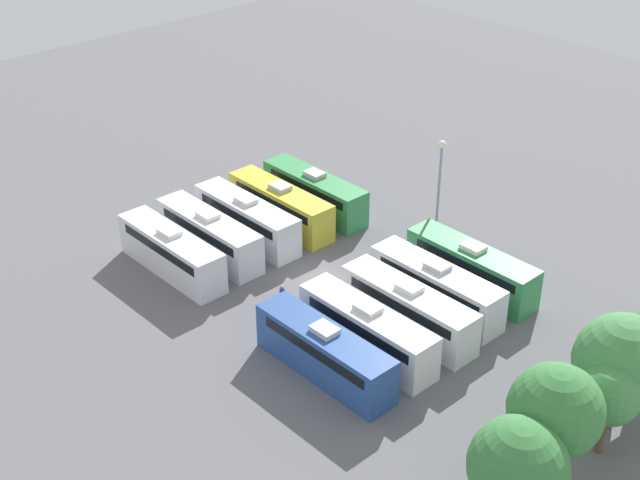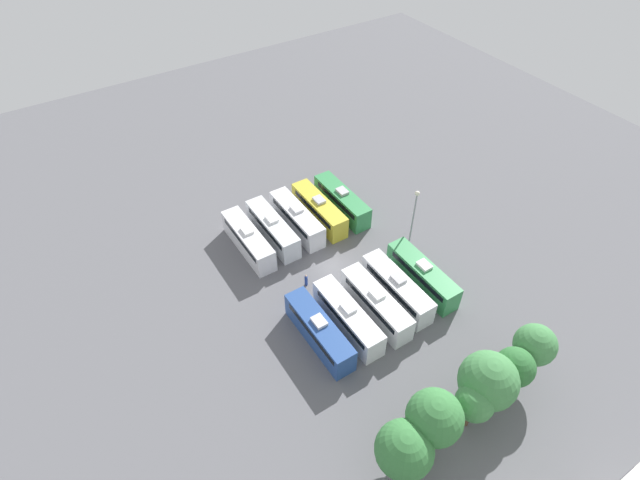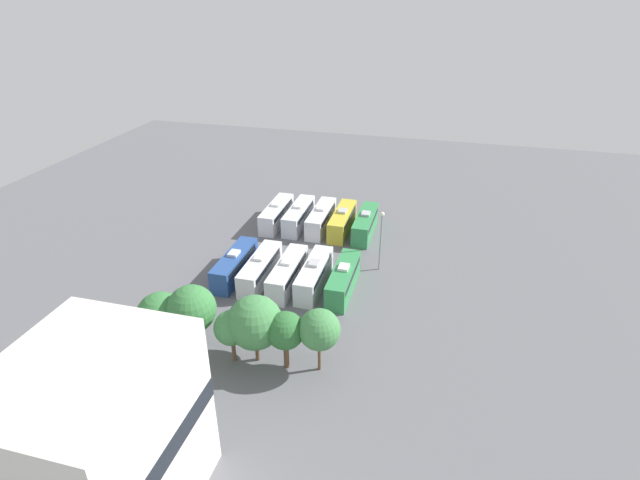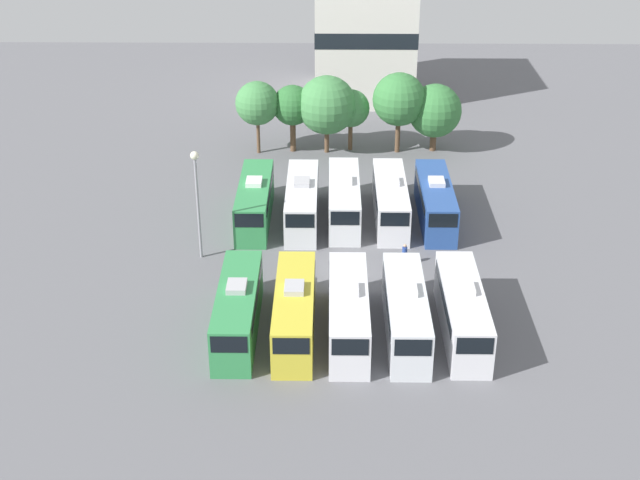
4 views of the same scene
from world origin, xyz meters
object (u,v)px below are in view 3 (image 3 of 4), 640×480
bus_0 (365,223)px  light_pole (381,231)px  tree_0 (319,330)px  tree_4 (192,309)px  bus_9 (235,264)px  tree_5 (161,316)px  worker_person (276,247)px  tree_3 (232,328)px  bus_2 (321,218)px  tree_2 (255,323)px  bus_7 (287,273)px  depot_building (99,442)px  bus_4 (276,214)px  bus_1 (342,220)px  bus_5 (343,279)px  tree_1 (285,331)px  bus_3 (299,215)px  bus_8 (260,268)px  bus_6 (314,274)px

bus_0 → light_pole: light_pole is taller
tree_0 → tree_4: (12.90, 0.40, 0.28)m
bus_9 → tree_5: 15.09m
worker_person → tree_0: tree_0 is taller
tree_3 → tree_5: size_ratio=0.91×
bus_2 → tree_0: 31.56m
tree_5 → tree_2: bearing=-176.8°
bus_7 → depot_building: depot_building is taller
bus_7 → bus_9: size_ratio=1.00×
depot_building → bus_4: bearing=-84.5°
bus_9 → bus_1: bearing=-122.6°
bus_5 → worker_person: bus_5 is taller
bus_2 → bus_5: same height
bus_2 → worker_person: 9.92m
bus_9 → worker_person: 7.98m
bus_0 → bus_1: (3.54, -0.11, 0.00)m
bus_2 → bus_9: 17.80m
bus_9 → depot_building: size_ratio=0.75×
tree_3 → bus_5: bearing=-117.1°
tree_0 → tree_2: 6.33m
bus_1 → worker_person: bus_1 is taller
bus_4 → tree_1: 33.01m
light_pole → bus_5: bearing=60.8°
tree_0 → tree_3: (8.52, 0.93, -0.78)m
tree_2 → bus_4: bearing=-74.3°
bus_3 → bus_4: size_ratio=1.00×
depot_building → bus_8: bearing=-87.9°
bus_0 → bus_9: bearing=49.2°
bus_9 → bus_6: bearing=-178.9°
tree_1 → tree_4: size_ratio=0.84×
light_pole → depot_building: bearing=71.3°
bus_8 → bus_5: bearing=-178.3°
tree_0 → bus_1: bearing=-81.6°
bus_4 → bus_7: same height
tree_1 → tree_3: bearing=4.4°
light_pole → tree_0: light_pole is taller
tree_0 → tree_5: tree_0 is taller
bus_8 → bus_9: (3.50, -0.15, 0.00)m
tree_1 → bus_3: bearing=-75.2°
bus_5 → bus_2: bearing=-66.4°
bus_5 → worker_person: (11.22, -7.21, -0.94)m
bus_1 → bus_0: bearing=178.2°
tree_3 → bus_6: bearing=-104.9°
bus_0 → bus_4: (13.96, 0.02, 0.00)m
bus_2 → tree_2: 30.83m
light_pole → bus_3: bearing=-35.4°
bus_2 → light_pole: bearing=136.5°
bus_0 → tree_4: 33.06m
bus_0 → tree_5: bearing=63.7°
bus_1 → bus_6: bearing=90.1°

